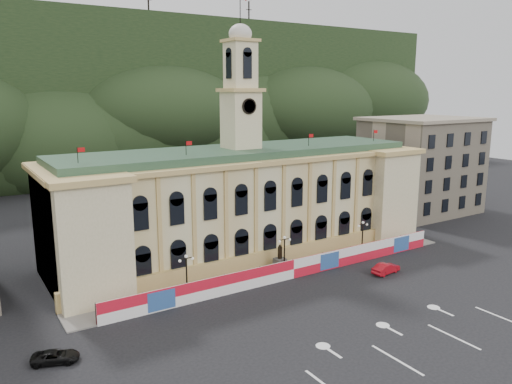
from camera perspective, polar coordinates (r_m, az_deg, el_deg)
ground at (r=55.18m, az=13.90°, el=-14.35°), size 260.00×260.00×0.00m
lane_markings at (r=52.27m, az=18.01°, el=-16.13°), size 26.00×10.00×0.02m
hill_ridge at (r=160.01m, az=-19.44°, el=9.39°), size 230.00×80.00×64.00m
city_hall at (r=73.20m, az=-1.54°, el=-1.02°), size 56.20×17.60×37.10m
side_building_right at (r=103.57m, az=18.35°, el=2.96°), size 21.00×17.00×18.60m
hoarding_fence at (r=65.06m, az=4.29°, el=-8.74°), size 50.00×0.44×2.50m
pavement at (r=67.47m, az=2.86°, el=-9.03°), size 56.00×5.50×0.16m
statue at (r=67.28m, az=2.75°, el=-8.08°), size 1.40×1.40×3.72m
lamp_left at (r=59.27m, az=-7.94°, el=-9.01°), size 1.96×0.44×5.15m
lamp_center at (r=65.90m, az=3.27°, el=-6.78°), size 1.96×0.44×5.15m
lamp_right at (r=74.59m, az=12.07°, el=-4.82°), size 1.96×0.44×5.15m
red_sedan at (r=68.77m, az=14.63°, el=-8.44°), size 2.50×4.66×1.42m
black_suv at (r=49.94m, az=-21.94°, el=-17.06°), size 4.59×5.35×1.14m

